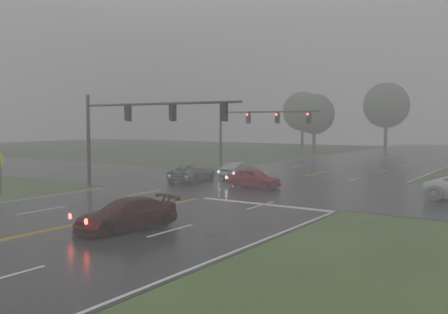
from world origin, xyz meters
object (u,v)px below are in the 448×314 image
Objects in this scene: sedan_maroon at (126,230)px; sedan_red at (254,188)px; car_grey at (193,181)px; sedan_silver at (239,179)px; signal_gantry_near at (130,122)px; signal_gantry_far at (248,124)px.

sedan_maroon is 1.17× the size of sedan_red.
sedan_maroon is 18.49m from car_grey.
sedan_red is 6.16m from car_grey.
sedan_maroon is 15.85m from sedan_red.
car_grey is at bearing 86.89° from sedan_red.
sedan_red is 5.94m from sedan_silver.
signal_gantry_near reaches higher than signal_gantry_far.
sedan_red is 13.77m from signal_gantry_far.
signal_gantry_near is at bearing 139.23° from sedan_red.
signal_gantry_near reaches higher than sedan_red.
signal_gantry_far is (-9.65, 26.56, 4.57)m from sedan_maroon.
car_grey is 11.28m from signal_gantry_far.
signal_gantry_far reaches higher than sedan_red.
signal_gantry_near reaches higher than sedan_silver.
sedan_red is at bearing 164.27° from car_grey.
sedan_red is 0.30× the size of signal_gantry_near.
sedan_silver is (-6.62, 20.04, 0.00)m from sedan_maroon.
signal_gantry_far reaches higher than sedan_silver.
sedan_silver is 0.31× the size of signal_gantry_near.
signal_gantry_near is (-0.01, -7.06, 4.80)m from car_grey.
signal_gantry_near is at bearing 80.76° from sedan_silver.
sedan_maroon reaches higher than sedan_silver.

